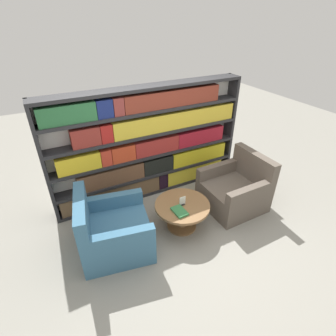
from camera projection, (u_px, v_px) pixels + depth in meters
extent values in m
plane|color=gray|center=(184.00, 232.00, 3.97)|extent=(14.00, 14.00, 0.00)
cube|color=silver|center=(146.00, 141.00, 4.48)|extent=(3.34, 0.05, 1.92)
cube|color=#262628|center=(44.00, 167.00, 3.75)|extent=(0.05, 0.30, 1.92)
cube|color=#262628|center=(228.00, 127.00, 5.03)|extent=(0.05, 0.30, 1.92)
cube|color=#262628|center=(151.00, 189.00, 4.87)|extent=(3.24, 0.30, 0.05)
cube|color=#262628|center=(151.00, 173.00, 4.69)|extent=(3.24, 0.30, 0.05)
cube|color=#262628|center=(150.00, 154.00, 4.49)|extent=(3.24, 0.30, 0.05)
cube|color=#262628|center=(149.00, 133.00, 4.29)|extent=(3.24, 0.30, 0.05)
cube|color=#262628|center=(148.00, 111.00, 4.09)|extent=(3.24, 0.30, 0.05)
cube|color=#262628|center=(147.00, 87.00, 3.90)|extent=(3.24, 0.30, 0.05)
cube|color=brown|center=(112.00, 193.00, 4.48)|extent=(1.70, 0.20, 0.29)
cube|color=black|center=(161.00, 179.00, 4.85)|extent=(0.17, 0.20, 0.29)
cube|color=gold|center=(193.00, 170.00, 5.11)|extent=(1.18, 0.20, 0.29)
cube|color=brown|center=(111.00, 175.00, 4.30)|extent=(1.10, 0.20, 0.28)
cube|color=black|center=(157.00, 164.00, 4.63)|extent=(0.55, 0.20, 0.28)
cube|color=gold|center=(197.00, 153.00, 4.96)|extent=(1.12, 0.20, 0.28)
cube|color=gold|center=(78.00, 162.00, 3.93)|extent=(0.65, 0.20, 0.26)
cube|color=red|center=(105.00, 156.00, 4.09)|extent=(0.16, 0.20, 0.26)
cube|color=#BF3D1F|center=(122.00, 152.00, 4.20)|extent=(0.38, 0.20, 0.26)
cube|color=maroon|center=(156.00, 145.00, 4.43)|extent=(0.78, 0.20, 0.26)
cube|color=maroon|center=(199.00, 135.00, 4.76)|extent=(0.93, 0.20, 0.26)
cube|color=maroon|center=(85.00, 136.00, 3.79)|extent=(0.41, 0.20, 0.28)
cube|color=#A61F1B|center=(106.00, 132.00, 3.91)|extent=(0.18, 0.20, 0.28)
cube|color=gold|center=(176.00, 119.00, 4.37)|extent=(2.21, 0.20, 0.28)
cube|color=#2A6639|center=(67.00, 113.00, 3.52)|extent=(0.77, 0.20, 0.26)
cube|color=navy|center=(104.00, 108.00, 3.72)|extent=(0.23, 0.20, 0.26)
cube|color=maroon|center=(117.00, 106.00, 3.80)|extent=(0.15, 0.20, 0.26)
cube|color=maroon|center=(172.00, 98.00, 4.15)|extent=(1.65, 0.20, 0.26)
cube|color=#386684|center=(117.00, 236.00, 3.62)|extent=(1.06, 1.04, 0.42)
cube|color=#386684|center=(82.00, 216.00, 3.29)|extent=(0.30, 0.90, 0.49)
cube|color=#386684|center=(124.00, 238.00, 3.16)|extent=(0.78, 0.26, 0.21)
cube|color=#386684|center=(116.00, 200.00, 3.79)|extent=(0.78, 0.26, 0.21)
cube|color=brown|center=(232.00, 195.00, 4.41)|extent=(0.93, 0.91, 0.42)
cube|color=brown|center=(254.00, 167.00, 4.33)|extent=(0.16, 0.89, 0.49)
cube|color=brown|center=(217.00, 170.00, 4.51)|extent=(0.78, 0.13, 0.21)
cube|color=brown|center=(248.00, 194.00, 3.93)|extent=(0.78, 0.13, 0.21)
cylinder|color=brown|center=(182.00, 216.00, 3.98)|extent=(0.15, 0.15, 0.39)
cylinder|color=brown|center=(182.00, 225.00, 4.07)|extent=(0.45, 0.45, 0.03)
cylinder|color=brown|center=(182.00, 205.00, 3.87)|extent=(0.82, 0.82, 0.04)
cube|color=black|center=(182.00, 204.00, 3.85)|extent=(0.06, 0.06, 0.01)
cube|color=silver|center=(182.00, 201.00, 3.82)|extent=(0.10, 0.01, 0.13)
cube|color=#2D703D|center=(180.00, 211.00, 3.70)|extent=(0.17, 0.26, 0.03)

